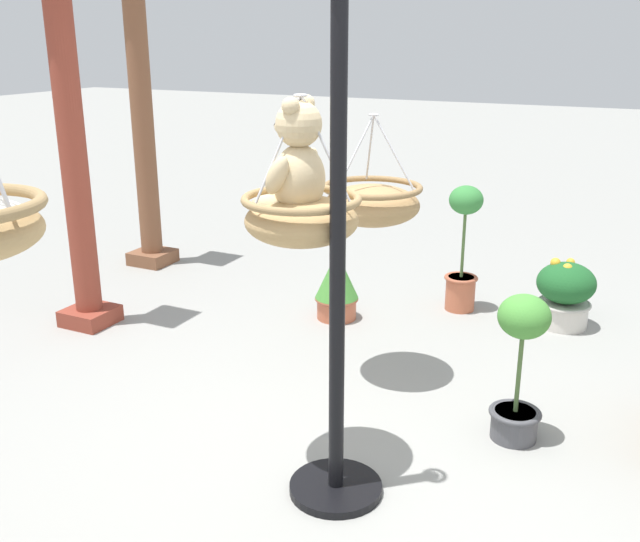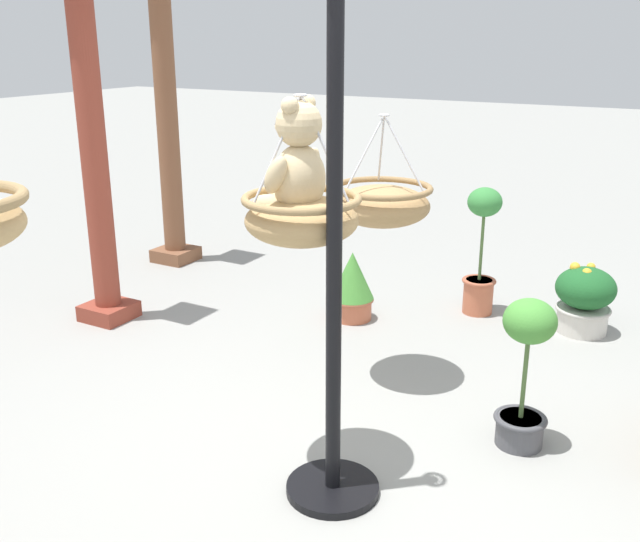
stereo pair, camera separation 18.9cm
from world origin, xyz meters
name	(u,v)px [view 2 (the right image)]	position (x,y,z in m)	size (l,w,h in m)	color
ground_plane	(331,462)	(0.00, 0.00, 0.00)	(40.00, 40.00, 0.00)	gray
display_pole_central	(333,359)	(-0.21, -0.13, 0.69)	(0.44, 0.44, 2.28)	black
hanging_basket_with_teddy	(302,217)	(-0.06, 0.12, 1.28)	(0.54, 0.54, 0.67)	tan
teddy_bear	(296,165)	(-0.06, 0.15, 1.51)	(0.36, 0.32, 0.53)	#D1B789
hanging_basket_right_low	(382,203)	(0.98, 0.21, 1.12)	(0.59, 0.59, 0.64)	#A37F51
greenhouse_pillar_left	(167,121)	(2.27, 2.94, 1.31)	(0.37, 0.37, 2.72)	brown
greenhouse_pillar_far_back	(94,154)	(0.87, 2.40, 1.25)	(0.36, 0.36, 2.59)	brown
potted_plant_fern_front	(352,286)	(1.78, 0.80, 0.26)	(0.33, 0.33, 0.53)	#BC6042
potted_plant_flowering_red	(481,253)	(2.38, 0.01, 0.49)	(0.26, 0.26, 0.99)	#BC6042
potted_plant_small_succulent	(525,370)	(0.64, -0.78, 0.43)	(0.28, 0.28, 0.81)	#4C4C51
potted_plant_trailing_ivy	(584,298)	(2.38, -0.77, 0.26)	(0.42, 0.42, 0.51)	beige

